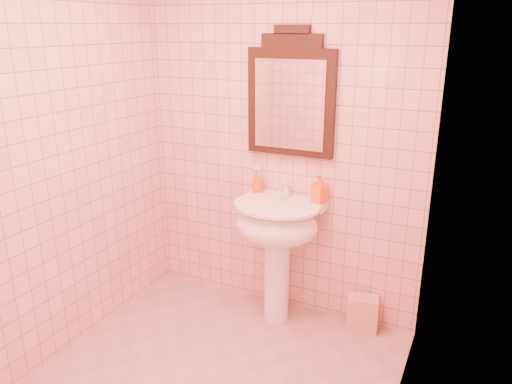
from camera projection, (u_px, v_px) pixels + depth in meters
The scene contains 7 objects.
back_wall at pixel (280, 138), 3.37m from camera, with size 2.00×0.02×2.50m, color beige.
pedestal_sink at pixel (277, 232), 3.33m from camera, with size 0.58×0.58×0.86m.
faucet at pixel (285, 190), 3.36m from camera, with size 0.04×0.16×0.11m.
mirror at pixel (291, 97), 3.22m from camera, with size 0.59×0.06×0.83m.
toothbrush_cup at pixel (258, 185), 3.48m from camera, with size 0.07×0.07×0.17m.
soap_dispenser at pixel (320, 189), 3.26m from camera, with size 0.08×0.09×0.19m, color #EC5A13.
towel at pixel (362, 314), 3.37m from camera, with size 0.20×0.13×0.25m, color #DDA282.
Camera 1 is at (1.27, -1.96, 1.97)m, focal length 35.00 mm.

